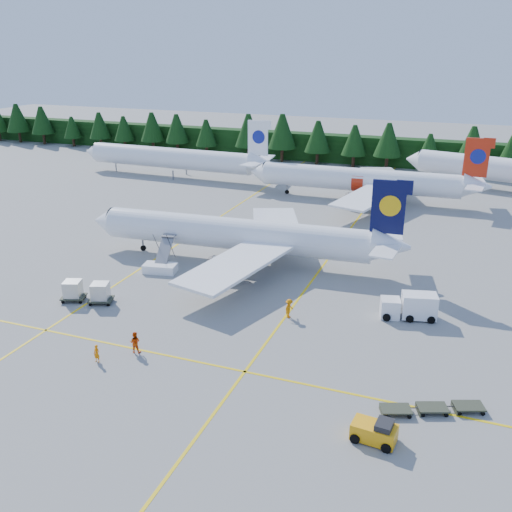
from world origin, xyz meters
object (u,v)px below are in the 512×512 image
(airliner_red, at_px, (355,180))
(airstairs, at_px, (161,265))
(baggage_tug, at_px, (375,431))
(airliner_navy, at_px, (229,234))
(service_truck, at_px, (409,306))

(airliner_red, bearing_deg, airstairs, -111.30)
(baggage_tug, bearing_deg, airliner_navy, 134.87)
(airliner_navy, bearing_deg, baggage_tug, -54.58)
(airliner_red, bearing_deg, baggage_tug, -78.63)
(airliner_red, xyz_separation_m, service_truck, (14.05, -42.32, -2.16))
(airliner_navy, relative_size, airliner_red, 0.99)
(service_truck, xyz_separation_m, baggage_tug, (0.18, -19.53, -0.48))
(baggage_tug, bearing_deg, airstairs, 148.80)
(airliner_navy, relative_size, baggage_tug, 12.54)
(baggage_tug, bearing_deg, service_truck, 96.27)
(airliner_red, height_order, service_truck, airliner_red)
(airliner_red, bearing_deg, airliner_navy, -105.33)
(airliner_red, height_order, baggage_tug, airliner_red)
(airliner_red, xyz_separation_m, baggage_tug, (14.24, -61.85, -2.64))
(airliner_navy, distance_m, airstairs, 9.09)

